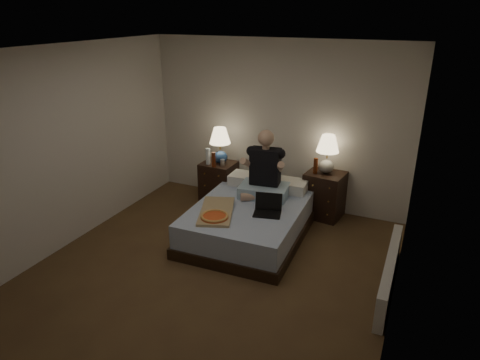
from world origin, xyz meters
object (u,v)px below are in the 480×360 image
at_px(beer_bottle_left, 214,160).
at_px(radiator, 389,272).
at_px(water_bottle, 208,156).
at_px(person, 265,164).
at_px(lamp_right, 327,154).
at_px(laptop, 267,206).
at_px(beer_bottle_right, 316,166).
at_px(nightstand_left, 219,182).
at_px(lamp_left, 220,146).
at_px(nightstand_right, 324,195).
at_px(pizza_box, 214,217).
at_px(soda_can, 222,163).
at_px(bed, 249,221).

relative_size(beer_bottle_left, radiator, 0.14).
bearing_deg(radiator, water_bottle, 157.58).
relative_size(beer_bottle_left, person, 0.25).
distance_m(lamp_right, beer_bottle_left, 1.67).
height_order(person, laptop, person).
distance_m(water_bottle, beer_bottle_right, 1.63).
relative_size(beer_bottle_right, person, 0.25).
height_order(nightstand_left, lamp_left, lamp_left).
bearing_deg(beer_bottle_left, nightstand_right, 12.46).
distance_m(beer_bottle_left, laptop, 1.44).
bearing_deg(pizza_box, radiator, -16.98).
relative_size(nightstand_right, lamp_right, 1.21).
xyz_separation_m(nightstand_right, person, (-0.70, -0.64, 0.58)).
xyz_separation_m(lamp_left, water_bottle, (-0.15, -0.13, -0.15)).
height_order(laptop, pizza_box, laptop).
xyz_separation_m(nightstand_right, soda_can, (-1.53, -0.27, 0.36)).
height_order(nightstand_right, pizza_box, nightstand_right).
bearing_deg(beer_bottle_left, pizza_box, -62.33).
bearing_deg(lamp_right, lamp_left, -173.87).
bearing_deg(nightstand_right, radiator, -45.91).
relative_size(water_bottle, radiator, 0.16).
distance_m(lamp_right, person, 0.95).
bearing_deg(soda_can, water_bottle, -174.15).
relative_size(lamp_left, person, 0.60).
height_order(nightstand_right, water_bottle, water_bottle).
bearing_deg(laptop, lamp_right, 56.10).
distance_m(nightstand_left, radiator, 3.02).
bearing_deg(water_bottle, beer_bottle_left, -27.36).
bearing_deg(nightstand_left, beer_bottle_right, 5.46).
relative_size(beer_bottle_left, pizza_box, 0.30).
bearing_deg(soda_can, beer_bottle_right, 7.78).
height_order(water_bottle, person, person).
bearing_deg(bed, water_bottle, 142.09).
height_order(nightstand_left, lamp_right, lamp_right).
xyz_separation_m(water_bottle, laptop, (1.31, -0.88, -0.20)).
height_order(lamp_left, pizza_box, lamp_left).
distance_m(lamp_right, soda_can, 1.57).
bearing_deg(lamp_left, pizza_box, -66.15).
bearing_deg(bed, beer_bottle_right, 54.81).
height_order(soda_can, beer_bottle_right, beer_bottle_right).
relative_size(nightstand_left, beer_bottle_left, 2.83).
bearing_deg(soda_can, person, -24.62).
relative_size(person, laptop, 2.74).
xyz_separation_m(pizza_box, radiator, (2.08, 0.11, -0.29)).
height_order(lamp_left, person, person).
distance_m(lamp_left, beer_bottle_right, 1.48).
relative_size(lamp_right, pizza_box, 0.74).
xyz_separation_m(nightstand_left, radiator, (2.73, -1.29, -0.13)).
xyz_separation_m(water_bottle, beer_bottle_right, (1.62, 0.21, 0.02)).
xyz_separation_m(soda_can, beer_bottle_right, (1.39, 0.19, 0.09)).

